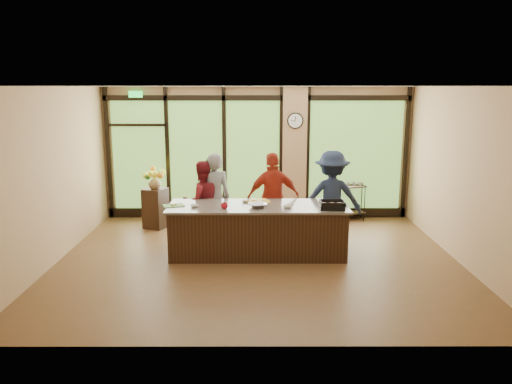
{
  "coord_description": "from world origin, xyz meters",
  "views": [
    {
      "loc": [
        -0.05,
        -8.36,
        2.99
      ],
      "look_at": [
        -0.03,
        0.4,
        1.14
      ],
      "focal_mm": 35.0,
      "sensor_mm": 36.0,
      "label": 1
    }
  ],
  "objects_px": {
    "roasting_pan": "(332,207)",
    "bar_cart": "(350,197)",
    "island_base": "(258,231)",
    "cook_left": "(214,198)",
    "flower_stand": "(156,208)",
    "cook_right": "(331,197)"
  },
  "relations": [
    {
      "from": "island_base",
      "to": "cook_left",
      "type": "bearing_deg",
      "value": 137.24
    },
    {
      "from": "roasting_pan",
      "to": "bar_cart",
      "type": "distance_m",
      "value": 2.89
    },
    {
      "from": "island_base",
      "to": "bar_cart",
      "type": "height_order",
      "value": "same"
    },
    {
      "from": "flower_stand",
      "to": "bar_cart",
      "type": "distance_m",
      "value": 4.38
    },
    {
      "from": "island_base",
      "to": "bar_cart",
      "type": "distance_m",
      "value": 3.25
    },
    {
      "from": "roasting_pan",
      "to": "island_base",
      "type": "bearing_deg",
      "value": 171.97
    },
    {
      "from": "cook_right",
      "to": "island_base",
      "type": "bearing_deg",
      "value": 29.26
    },
    {
      "from": "cook_right",
      "to": "bar_cart",
      "type": "bearing_deg",
      "value": -109.38
    },
    {
      "from": "cook_left",
      "to": "island_base",
      "type": "bearing_deg",
      "value": 126.05
    },
    {
      "from": "island_base",
      "to": "roasting_pan",
      "type": "xyz_separation_m",
      "value": [
        1.29,
        -0.28,
        0.52
      ]
    },
    {
      "from": "cook_right",
      "to": "bar_cart",
      "type": "relative_size",
      "value": 2.05
    },
    {
      "from": "flower_stand",
      "to": "cook_left",
      "type": "bearing_deg",
      "value": -14.53
    },
    {
      "from": "roasting_pan",
      "to": "bar_cart",
      "type": "xyz_separation_m",
      "value": [
        0.84,
        2.73,
        -0.43
      ]
    },
    {
      "from": "cook_left",
      "to": "cook_right",
      "type": "bearing_deg",
      "value": 167.07
    },
    {
      "from": "roasting_pan",
      "to": "cook_right",
      "type": "bearing_deg",
      "value": 86.28
    },
    {
      "from": "cook_right",
      "to": "bar_cart",
      "type": "distance_m",
      "value": 1.91
    },
    {
      "from": "cook_left",
      "to": "flower_stand",
      "type": "height_order",
      "value": "cook_left"
    },
    {
      "from": "flower_stand",
      "to": "roasting_pan",
      "type": "bearing_deg",
      "value": -8.67
    },
    {
      "from": "roasting_pan",
      "to": "bar_cart",
      "type": "relative_size",
      "value": 0.47
    },
    {
      "from": "cook_right",
      "to": "flower_stand",
      "type": "distance_m",
      "value": 3.8
    },
    {
      "from": "cook_right",
      "to": "flower_stand",
      "type": "height_order",
      "value": "cook_right"
    },
    {
      "from": "island_base",
      "to": "roasting_pan",
      "type": "bearing_deg",
      "value": -12.2
    }
  ]
}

